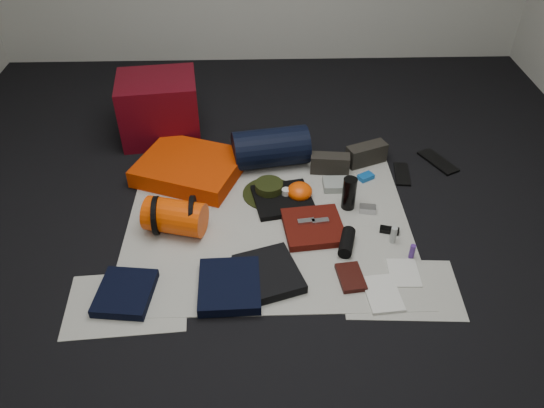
{
  "coord_description": "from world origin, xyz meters",
  "views": [
    {
      "loc": [
        -0.05,
        -2.26,
        2.0
      ],
      "look_at": [
        0.02,
        0.07,
        0.1
      ],
      "focal_mm": 35.0,
      "sensor_mm": 36.0,
      "label": 1
    }
  ],
  "objects_px": {
    "compact_camera": "(368,209)",
    "paperback_book": "(351,277)",
    "red_cabinet": "(159,108)",
    "navy_duffel": "(271,148)",
    "water_bottle": "(349,193)",
    "stuff_sack": "(175,217)",
    "sleeping_pad": "(190,168)"
  },
  "relations": [
    {
      "from": "red_cabinet",
      "to": "water_bottle",
      "type": "distance_m",
      "value": 1.47
    },
    {
      "from": "red_cabinet",
      "to": "paperback_book",
      "type": "bearing_deg",
      "value": -58.59
    },
    {
      "from": "paperback_book",
      "to": "red_cabinet",
      "type": "bearing_deg",
      "value": 121.4
    },
    {
      "from": "stuff_sack",
      "to": "paperback_book",
      "type": "height_order",
      "value": "stuff_sack"
    },
    {
      "from": "paperback_book",
      "to": "water_bottle",
      "type": "bearing_deg",
      "value": 76.33
    },
    {
      "from": "red_cabinet",
      "to": "water_bottle",
      "type": "height_order",
      "value": "red_cabinet"
    },
    {
      "from": "red_cabinet",
      "to": "sleeping_pad",
      "type": "relative_size",
      "value": 0.85
    },
    {
      "from": "compact_camera",
      "to": "stuff_sack",
      "type": "bearing_deg",
      "value": -164.58
    },
    {
      "from": "red_cabinet",
      "to": "water_bottle",
      "type": "bearing_deg",
      "value": -42.35
    },
    {
      "from": "stuff_sack",
      "to": "compact_camera",
      "type": "height_order",
      "value": "stuff_sack"
    },
    {
      "from": "compact_camera",
      "to": "sleeping_pad",
      "type": "bearing_deg",
      "value": 168.37
    },
    {
      "from": "compact_camera",
      "to": "paperback_book",
      "type": "bearing_deg",
      "value": -99.5
    },
    {
      "from": "navy_duffel",
      "to": "water_bottle",
      "type": "xyz_separation_m",
      "value": [
        0.44,
        -0.46,
        -0.02
      ]
    },
    {
      "from": "navy_duffel",
      "to": "compact_camera",
      "type": "height_order",
      "value": "navy_duffel"
    },
    {
      "from": "sleeping_pad",
      "to": "paperback_book",
      "type": "height_order",
      "value": "sleeping_pad"
    },
    {
      "from": "navy_duffel",
      "to": "sleeping_pad",
      "type": "bearing_deg",
      "value": -178.19
    },
    {
      "from": "red_cabinet",
      "to": "compact_camera",
      "type": "xyz_separation_m",
      "value": [
        1.31,
        -0.89,
        -0.19
      ]
    },
    {
      "from": "red_cabinet",
      "to": "sleeping_pad",
      "type": "height_order",
      "value": "red_cabinet"
    },
    {
      "from": "stuff_sack",
      "to": "navy_duffel",
      "type": "xyz_separation_m",
      "value": [
        0.55,
        0.63,
        0.03
      ]
    },
    {
      "from": "red_cabinet",
      "to": "water_bottle",
      "type": "xyz_separation_m",
      "value": [
        1.2,
        -0.85,
        -0.11
      ]
    },
    {
      "from": "red_cabinet",
      "to": "navy_duffel",
      "type": "xyz_separation_m",
      "value": [
        0.75,
        -0.39,
        -0.09
      ]
    },
    {
      "from": "stuff_sack",
      "to": "paperback_book",
      "type": "bearing_deg",
      "value": -23.53
    },
    {
      "from": "sleeping_pad",
      "to": "navy_duffel",
      "type": "xyz_separation_m",
      "value": [
        0.51,
        0.1,
        0.07
      ]
    },
    {
      "from": "stuff_sack",
      "to": "paperback_book",
      "type": "distance_m",
      "value": 1.01
    },
    {
      "from": "navy_duffel",
      "to": "paperback_book",
      "type": "xyz_separation_m",
      "value": [
        0.38,
        -1.03,
        -0.11
      ]
    },
    {
      "from": "stuff_sack",
      "to": "navy_duffel",
      "type": "bearing_deg",
      "value": 49.09
    },
    {
      "from": "red_cabinet",
      "to": "navy_duffel",
      "type": "height_order",
      "value": "red_cabinet"
    },
    {
      "from": "navy_duffel",
      "to": "paperback_book",
      "type": "bearing_deg",
      "value": -79.58
    },
    {
      "from": "paperback_book",
      "to": "stuff_sack",
      "type": "bearing_deg",
      "value": 149.35
    },
    {
      "from": "compact_camera",
      "to": "water_bottle",
      "type": "bearing_deg",
      "value": 165.91
    },
    {
      "from": "sleeping_pad",
      "to": "compact_camera",
      "type": "xyz_separation_m",
      "value": [
        1.07,
        -0.4,
        -0.04
      ]
    },
    {
      "from": "sleeping_pad",
      "to": "water_bottle",
      "type": "relative_size",
      "value": 3.01
    }
  ]
}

